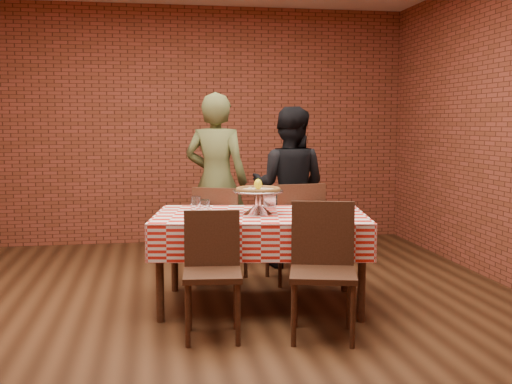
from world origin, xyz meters
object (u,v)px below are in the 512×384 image
chair_far_left (222,234)px  chair_near_left (212,277)px  table (260,260)px  diner_olive (216,181)px  chair_far_right (294,232)px  water_glass_left (205,208)px  water_glass_right (196,204)px  pizza (258,190)px  condiment_caddy (270,200)px  chair_near_right (323,272)px  diner_black (289,187)px  pizza_stand (258,202)px

chair_far_left → chair_near_left: bearing=104.8°
table → diner_olive: bearing=99.0°
chair_far_left → chair_far_right: size_ratio=0.97×
water_glass_left → chair_far_right: size_ratio=0.14×
table → water_glass_right: 0.70m
chair_far_left → diner_olive: size_ratio=0.51×
pizza → condiment_caddy: 0.34m
chair_near_right → diner_black: diner_black is taller
table → chair_near_left: bearing=-123.2°
table → chair_near_right: (0.29, -0.81, 0.09)m
condiment_caddy → diner_black: diner_black is taller
water_glass_left → chair_near_left: (-0.01, -0.63, -0.39)m
water_glass_left → pizza: bearing=9.3°
table → chair_near_right: 0.87m
pizza_stand → diner_black: bearing=67.1°
chair_far_right → pizza: bearing=50.8°
table → condiment_caddy: bearing=65.5°
water_glass_left → chair_far_right: (0.90, 0.78, -0.35)m
water_glass_right → diner_olive: (0.29, 1.19, 0.07)m
pizza → water_glass_left: pizza is taller
diner_black → chair_far_right: bearing=105.7°
chair_far_left → water_glass_left: bearing=98.9°
chair_near_left → chair_far_right: bearing=62.6°
water_glass_right → chair_far_right: (0.95, 0.54, -0.35)m
table → condiment_caddy: condiment_caddy is taller
water_glass_left → water_glass_right: bearing=102.8°
diner_black → water_glass_left: bearing=78.5°
water_glass_right → chair_far_right: chair_far_right is taller
diner_olive → pizza_stand: bearing=121.5°
diner_olive → diner_black: size_ratio=1.08×
condiment_caddy → chair_near_left: size_ratio=0.17×
condiment_caddy → table: bearing=-105.4°
pizza_stand → chair_near_right: size_ratio=0.45×
pizza_stand → pizza: size_ratio=1.15×
condiment_caddy → diner_black: bearing=77.7°
chair_near_left → diner_olive: 2.12m
chair_near_left → diner_black: bearing=68.9°
water_glass_right → condiment_caddy: 0.65m
water_glass_left → chair_far_left: chair_far_left is taller
chair_far_left → diner_olive: bearing=-67.6°
water_glass_left → diner_black: (0.99, 1.38, 0.00)m
pizza → diner_black: (0.55, 1.31, -0.12)m
water_glass_right → condiment_caddy: condiment_caddy is taller
water_glass_left → diner_olive: 1.45m
diner_olive → water_glass_left: bearing=103.7°
table → chair_near_left: (-0.46, -0.70, 0.06)m
water_glass_left → chair_far_left: size_ratio=0.14×
water_glass_left → chair_far_left: (0.23, 0.86, -0.37)m
water_glass_right → condiment_caddy: size_ratio=0.89×
pizza_stand → chair_far_right: pizza_stand is taller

